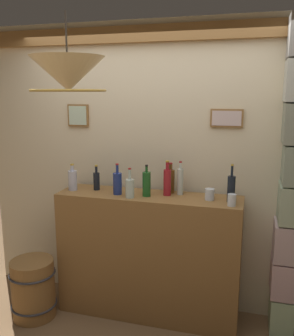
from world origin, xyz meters
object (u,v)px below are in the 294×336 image
Objects in this scene: liquor_bottle_sherry at (170,181)px; liquor_bottle_tequila at (167,181)px; glass_tumbler_rocks at (210,194)px; liquor_bottle_vodka at (180,181)px; pendant_lamp at (68,75)px; liquor_bottle_scotch at (97,180)px; liquor_bottle_rye at (231,188)px; liquor_bottle_brandy at (147,184)px; liquor_bottle_port at (117,183)px; liquor_bottle_vermouth at (130,188)px; glass_tumbler_highball at (232,200)px; wooden_barrel at (33,288)px; liquor_bottle_amaro at (73,180)px.

liquor_bottle_tequila reaches higher than liquor_bottle_sherry.
liquor_bottle_sherry reaches higher than glass_tumbler_rocks.
liquor_bottle_vodka is 0.62× the size of pendant_lamp.
liquor_bottle_vodka reaches higher than liquor_bottle_sherry.
liquor_bottle_rye is at bearing -2.60° from liquor_bottle_scotch.
liquor_bottle_brandy is 0.30m from liquor_bottle_vodka.
liquor_bottle_brandy is at bearing -155.40° from liquor_bottle_tequila.
liquor_bottle_port is at bearing -178.05° from liquor_bottle_rye.
liquor_bottle_vermouth is 0.84m from liquor_bottle_rye.
liquor_bottle_port is at bearing 175.68° from glass_tumbler_highball.
liquor_bottle_brandy is at bearing 17.02° from wooden_barrel.
liquor_bottle_vermouth is 0.84m from glass_tumbler_highball.
liquor_bottle_tequila reaches higher than liquor_bottle_amaro.
liquor_bottle_tequila reaches higher than liquor_bottle_port.
liquor_bottle_scotch is at bearing 177.70° from glass_tumbler_rocks.
glass_tumbler_highball is at bearing -3.72° from liquor_bottle_amaro.
liquor_bottle_vodka reaches higher than liquor_bottle_vermouth.
liquor_bottle_vermouth is 2.69× the size of glass_tumbler_highball.
liquor_bottle_port is 0.43m from liquor_bottle_tequila.
liquor_bottle_brandy is 0.87× the size of liquor_bottle_rye.
liquor_bottle_sherry is at bearing 7.82° from liquor_bottle_scotch.
liquor_bottle_port is at bearing -157.48° from liquor_bottle_sherry.
liquor_bottle_rye is (0.44, -0.11, -0.01)m from liquor_bottle_vodka.
glass_tumbler_highball is at bearing -32.81° from glass_tumbler_rocks.
glass_tumbler_rocks is (0.27, -0.09, -0.07)m from liquor_bottle_vodka.
liquor_bottle_sherry is 1.17× the size of liquor_bottle_scotch.
pendant_lamp is (-0.27, -0.82, 0.87)m from liquor_bottle_brandy.
liquor_bottle_scotch is 0.48× the size of pendant_lamp.
liquor_bottle_port is 2.87× the size of glass_tumbler_highball.
liquor_bottle_scotch is (-0.76, -0.05, -0.03)m from liquor_bottle_vodka.
liquor_bottle_tequila is (0.66, -0.00, 0.04)m from liquor_bottle_scotch.
pendant_lamp is (-0.54, -0.95, 0.86)m from liquor_bottle_vodka.
pendant_lamp is (-0.44, -0.99, 0.87)m from liquor_bottle_sherry.
liquor_bottle_port is 0.16m from liquor_bottle_vermouth.
liquor_bottle_sherry is at bearing 155.19° from glass_tumbler_highball.
liquor_bottle_amaro is at bearing 176.28° from glass_tumbler_highball.
liquor_bottle_vodka is at bearing 60.44° from pendant_lamp.
liquor_bottle_brandy reaches higher than liquor_bottle_amaro.
glass_tumbler_highball is (0.19, -0.12, 0.00)m from glass_tumbler_rocks.
liquor_bottle_port is 0.51× the size of wooden_barrel.
wooden_barrel is at bearing -161.84° from liquor_bottle_tequila.
liquor_bottle_rye reaches higher than liquor_bottle_scotch.
pendant_lamp is at bearing -36.39° from wooden_barrel.
liquor_bottle_tequila reaches higher than liquor_bottle_vodka.
liquor_bottle_sherry reaches higher than wooden_barrel.
liquor_bottle_port reaches higher than glass_tumbler_rocks.
liquor_bottle_vodka is at bearing 28.54° from liquor_bottle_vermouth.
glass_tumbler_rocks is 0.22m from glass_tumbler_highball.
liquor_bottle_rye is at bearing -15.32° from liquor_bottle_sherry.
liquor_bottle_brandy is 2.90× the size of glass_tumbler_rocks.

